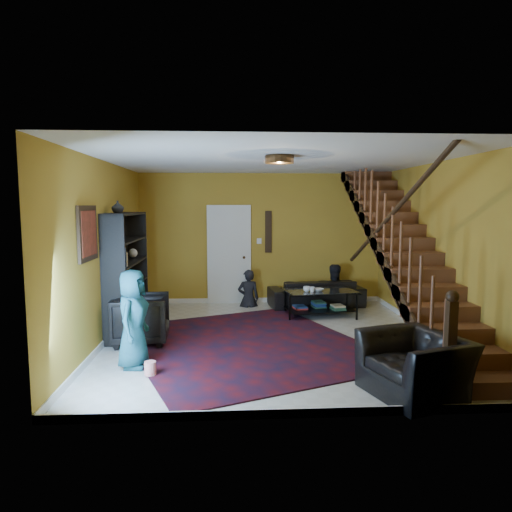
{
  "coord_description": "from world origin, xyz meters",
  "views": [
    {
      "loc": [
        -0.67,
        -7.07,
        2.12
      ],
      "look_at": [
        -0.25,
        0.4,
        1.29
      ],
      "focal_mm": 32.0,
      "sensor_mm": 36.0,
      "label": 1
    }
  ],
  "objects": [
    {
      "name": "floor",
      "position": [
        0.0,
        0.0,
        0.0
      ],
      "size": [
        5.5,
        5.5,
        0.0
      ],
      "primitive_type": "plane",
      "color": "beige",
      "rests_on": "ground"
    },
    {
      "name": "armchair_left",
      "position": [
        -2.05,
        -0.12,
        0.38
      ],
      "size": [
        0.88,
        0.86,
        0.76
      ],
      "primitive_type": "imported",
      "rotation": [
        0.0,
        0.0,
        1.63
      ],
      "color": "black",
      "rests_on": "floor"
    },
    {
      "name": "ceiling_fixture",
      "position": [
        0.0,
        -0.8,
        2.74
      ],
      "size": [
        0.4,
        0.4,
        0.1
      ],
      "primitive_type": "cylinder",
      "color": "#3F2814",
      "rests_on": "room"
    },
    {
      "name": "framed_picture",
      "position": [
        -2.57,
        -0.9,
        1.75
      ],
      "size": [
        0.04,
        0.74,
        0.74
      ],
      "primitive_type": "cube",
      "color": "maroon",
      "rests_on": "room"
    },
    {
      "name": "bookshelf",
      "position": [
        -2.4,
        0.6,
        0.96
      ],
      "size": [
        0.35,
        1.8,
        2.0
      ],
      "color": "black",
      "rests_on": "floor"
    },
    {
      "name": "rug",
      "position": [
        -0.44,
        -0.29,
        0.01
      ],
      "size": [
        4.47,
        4.73,
        0.02
      ],
      "primitive_type": "cube",
      "rotation": [
        0.0,
        0.0,
        0.38
      ],
      "color": "#430B11",
      "rests_on": "floor"
    },
    {
      "name": "person_child",
      "position": [
        -1.95,
        -1.17,
        0.65
      ],
      "size": [
        0.51,
        0.69,
        1.3
      ],
      "primitive_type": "imported",
      "rotation": [
        0.0,
        0.0,
        1.41
      ],
      "color": "#18555E",
      "rests_on": "armchair_left"
    },
    {
      "name": "wall_hanging",
      "position": [
        0.15,
        2.73,
        1.55
      ],
      "size": [
        0.14,
        0.03,
        0.9
      ],
      "primitive_type": "cube",
      "color": "black",
      "rests_on": "room"
    },
    {
      "name": "door",
      "position": [
        -0.7,
        2.73,
        1.02
      ],
      "size": [
        0.82,
        0.05,
        2.05
      ],
      "primitive_type": "cube",
      "color": "silver",
      "rests_on": "floor"
    },
    {
      "name": "cup_b",
      "position": [
        0.86,
        1.28,
        0.55
      ],
      "size": [
        0.13,
        0.13,
        0.1
      ],
      "primitive_type": "imported",
      "rotation": [
        0.0,
        0.0,
        -0.25
      ],
      "color": "#999999",
      "rests_on": "coffee_table"
    },
    {
      "name": "bowl",
      "position": [
        0.99,
        1.38,
        0.53
      ],
      "size": [
        0.26,
        0.26,
        0.05
      ],
      "primitive_type": "imported",
      "rotation": [
        0.0,
        0.0,
        0.37
      ],
      "color": "#999999",
      "rests_on": "coffee_table"
    },
    {
      "name": "coffee_table",
      "position": [
        1.04,
        1.45,
        0.29
      ],
      "size": [
        1.42,
        0.96,
        0.5
      ],
      "rotation": [
        0.0,
        0.0,
        0.16
      ],
      "color": "black",
      "rests_on": "floor"
    },
    {
      "name": "room",
      "position": [
        -1.33,
        1.33,
        0.05
      ],
      "size": [
        5.5,
        5.5,
        5.5
      ],
      "color": "#AE8926",
      "rests_on": "ground"
    },
    {
      "name": "vase",
      "position": [
        -2.41,
        0.1,
        2.1
      ],
      "size": [
        0.18,
        0.18,
        0.19
      ],
      "primitive_type": "imported",
      "color": "#999999",
      "rests_on": "bookshelf"
    },
    {
      "name": "person_adult_a",
      "position": [
        -0.3,
        2.35,
        0.17
      ],
      "size": [
        0.46,
        0.32,
        1.23
      ],
      "primitive_type": "imported",
      "rotation": [
        0.0,
        0.0,
        3.19
      ],
      "color": "black",
      "rests_on": "sofa"
    },
    {
      "name": "sofa",
      "position": [
        1.13,
        2.3,
        0.29
      ],
      "size": [
        2.03,
        0.99,
        0.57
      ],
      "primitive_type": "imported",
      "rotation": [
        0.0,
        0.0,
        3.26
      ],
      "color": "black",
      "rests_on": "floor"
    },
    {
      "name": "cup_a",
      "position": [
        0.76,
        1.31,
        0.55
      ],
      "size": [
        0.15,
        0.15,
        0.1
      ],
      "primitive_type": "imported",
      "rotation": [
        0.0,
        0.0,
        -0.21
      ],
      "color": "#999999",
      "rests_on": "coffee_table"
    },
    {
      "name": "staircase",
      "position": [
        2.12,
        -0.0,
        1.4
      ],
      "size": [
        0.95,
        5.02,
        3.18
      ],
      "color": "brown",
      "rests_on": "floor"
    },
    {
      "name": "person_adult_b",
      "position": [
        1.5,
        2.35,
        0.22
      ],
      "size": [
        0.68,
        0.55,
        1.33
      ],
      "primitive_type": "imported",
      "rotation": [
        0.0,
        0.0,
        3.22
      ],
      "color": "black",
      "rests_on": "sofa"
    },
    {
      "name": "popcorn_bucket",
      "position": [
        -1.68,
        -1.52,
        0.1
      ],
      "size": [
        0.15,
        0.15,
        0.17
      ],
      "primitive_type": "cylinder",
      "rotation": [
        0.0,
        0.0,
        -0.02
      ],
      "color": "red",
      "rests_on": "rug"
    },
    {
      "name": "armchair_right",
      "position": [
        1.38,
        -2.25,
        0.34
      ],
      "size": [
        1.21,
        1.29,
        0.68
      ],
      "primitive_type": "imported",
      "rotation": [
        0.0,
        0.0,
        -1.24
      ],
      "color": "black",
      "rests_on": "floor"
    }
  ]
}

